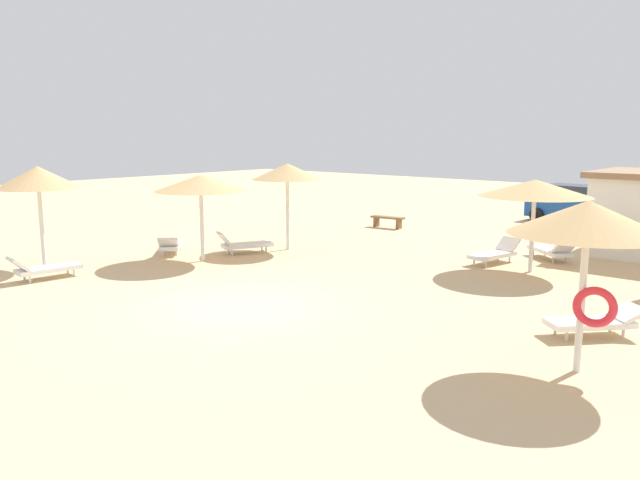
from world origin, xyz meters
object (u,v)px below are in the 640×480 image
parasol_3 (287,172)px  lounger_3 (243,244)px  parked_car (574,205)px  lounger_4 (44,268)px  parasol_4 (38,178)px  lounger_2 (596,321)px  parasol_1 (201,183)px  parasol_0 (535,188)px  lounger_1 (171,244)px  bench_0 (388,220)px  parasol_2 (588,220)px  lounger_0 (552,250)px  lounger_6 (495,253)px

parasol_3 → lounger_3: size_ratio=1.54×
parked_car → lounger_4: bearing=-109.5°
parasol_4 → lounger_2: bearing=16.5°
parasol_1 → lounger_4: size_ratio=1.50×
parasol_3 → parasol_4: size_ratio=0.98×
parasol_0 → parasol_4: parasol_4 is taller
lounger_1 → lounger_2: bearing=1.8°
parasol_3 → parasol_1: bearing=-101.8°
bench_0 → parked_car: (5.54, 6.77, 0.48)m
parasol_4 → lounger_3: 6.64m
parasol_2 → lounger_3: parasol_2 is taller
parasol_0 → parasol_4: 14.52m
parasol_0 → lounger_0: parasol_0 is taller
parasol_4 → lounger_0: parasol_4 is taller
lounger_2 → parked_car: bearing=110.1°
bench_0 → lounger_0: bearing=-15.7°
parasol_3 → lounger_0: (7.71, 4.21, -2.40)m
lounger_2 → lounger_3: lounger_3 is taller
lounger_2 → parked_car: size_ratio=0.45×
lounger_1 → lounger_4: lounger_4 is taller
parasol_2 → lounger_4: 14.07m
bench_0 → lounger_6: bearing=-29.8°
lounger_6 → bench_0: lounger_6 is taller
parasol_0 → bench_0: parasol_0 is taller
parasol_1 → lounger_6: size_ratio=1.48×
lounger_0 → lounger_3: bearing=-145.5°
parasol_0 → lounger_2: bearing=-55.6°
parasol_2 → parked_car: size_ratio=0.72×
lounger_0 → lounger_2: (3.46, -6.93, -0.01)m
lounger_1 → lounger_6: size_ratio=0.93×
lounger_3 → lounger_4: (-1.43, -6.17, -0.01)m
parasol_1 → parasol_3: 3.30m
lounger_4 → bench_0: size_ratio=1.26×
lounger_2 → lounger_4: (-13.23, -4.98, 0.01)m
parasol_0 → parasol_3: 8.15m
lounger_6 → lounger_0: bearing=54.4°
parasol_3 → parasol_0: bearing=15.0°
parasol_1 → lounger_0: 11.41m
parasol_4 → lounger_6: bearing=44.1°
lounger_3 → lounger_4: bearing=-103.0°
bench_0 → parasol_4: bearing=-103.4°
parked_car → lounger_0: bearing=-75.2°
parasol_1 → bench_0: size_ratio=1.90×
parasol_4 → bench_0: parasol_4 is taller
parked_car → lounger_6: bearing=-83.6°
parasol_3 → lounger_1: bearing=-128.4°
parasol_1 → parasol_0: bearing=31.9°
lounger_4 → lounger_6: 13.40m
parasol_3 → lounger_4: (-2.06, -7.70, -2.40)m
lounger_1 → parasol_4: bearing=-103.3°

